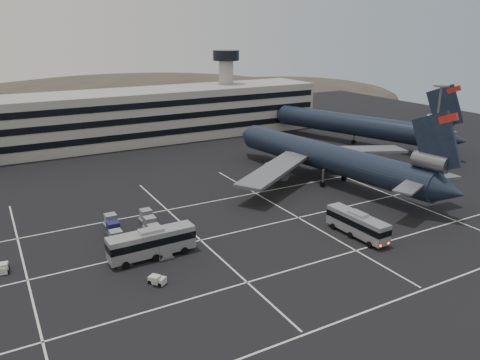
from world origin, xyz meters
name	(u,v)px	position (x,y,z in m)	size (l,w,h in m)	color
ground	(248,242)	(0.00, 0.00, 0.00)	(260.00, 260.00, 0.00)	black
lane_markings	(252,239)	(0.95, 0.72, 0.01)	(90.00, 55.62, 0.01)	silver
terminal	(106,120)	(-2.95, 71.14, 6.93)	(125.00, 26.00, 24.00)	gray
hills	(102,121)	(17.99, 170.00, -12.07)	(352.00, 180.00, 44.00)	#38332B
lightpole_right	(438,114)	(58.00, 15.00, 11.82)	(2.40, 2.40, 18.28)	slate
trijet_main	(329,158)	(28.61, 16.61, 5.25)	(46.96, 57.61, 18.08)	black
trijet_far	(358,125)	(56.69, 38.68, 5.43)	(26.62, 56.15, 18.08)	black
bus_near	(357,223)	(15.42, -6.30, 2.14)	(3.18, 11.21, 3.92)	#95979C
bus_far	(152,242)	(-14.11, 2.26, 2.34)	(12.18, 3.29, 4.28)	#95979C
tug_a	(3,268)	(-32.53, 7.73, 0.62)	(1.62, 2.36, 1.41)	beige
tug_b	(158,280)	(-15.89, -4.86, 0.59)	(2.22, 2.41, 1.34)	beige
uld_cluster	(135,234)	(-14.54, 8.61, 1.02)	(9.95, 16.96, 2.09)	#2D2D30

